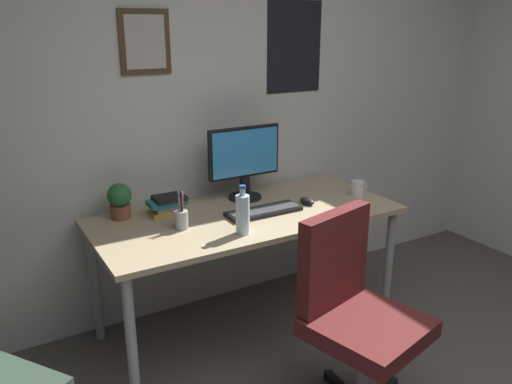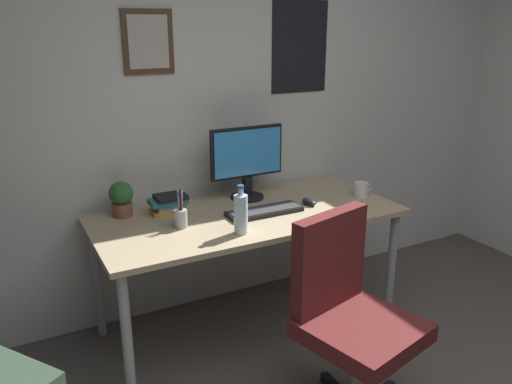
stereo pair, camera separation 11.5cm
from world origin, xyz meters
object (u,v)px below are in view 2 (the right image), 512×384
object	(u,v)px
monitor	(247,160)
coffee_mug_near	(361,190)
water_bottle	(241,213)
book_stack_left	(169,204)
keyboard	(264,211)
pen_cup	(181,217)
office_chair	(348,310)
potted_plant	(121,198)
computer_mouse	(309,202)

from	to	relation	value
monitor	coffee_mug_near	world-z (taller)	monitor
water_bottle	book_stack_left	world-z (taller)	water_bottle
keyboard	pen_cup	xyz separation A→B (m)	(-0.48, 0.02, 0.04)
office_chair	potted_plant	xyz separation A→B (m)	(-0.70, 1.11, 0.30)
office_chair	monitor	distance (m)	1.15
keyboard	water_bottle	xyz separation A→B (m)	(-0.24, -0.20, 0.09)
coffee_mug_near	pen_cup	distance (m)	1.14
monitor	computer_mouse	xyz separation A→B (m)	(0.26, -0.28, -0.22)
pen_cup	book_stack_left	bearing A→B (deg)	85.31
monitor	book_stack_left	size ratio (longest dim) A/B	2.26
office_chair	potted_plant	bearing A→B (deg)	122.43
coffee_mug_near	potted_plant	xyz separation A→B (m)	(-1.37, 0.35, 0.06)
office_chair	coffee_mug_near	xyz separation A→B (m)	(0.66, 0.76, 0.24)
water_bottle	potted_plant	distance (m)	0.70
monitor	pen_cup	size ratio (longest dim) A/B	2.30
office_chair	computer_mouse	xyz separation A→B (m)	(0.30, 0.78, 0.22)
keyboard	book_stack_left	xyz separation A→B (m)	(-0.46, 0.26, 0.04)
office_chair	water_bottle	bearing A→B (deg)	112.37
keyboard	water_bottle	size ratio (longest dim) A/B	1.70
monitor	potted_plant	xyz separation A→B (m)	(-0.74, 0.05, -0.13)
monitor	computer_mouse	bearing A→B (deg)	-46.41
pen_cup	book_stack_left	distance (m)	0.24
office_chair	coffee_mug_near	distance (m)	1.04
keyboard	potted_plant	size ratio (longest dim) A/B	2.21
water_bottle	coffee_mug_near	xyz separation A→B (m)	(0.90, 0.17, -0.06)
computer_mouse	coffee_mug_near	bearing A→B (deg)	-4.29
coffee_mug_near	computer_mouse	bearing A→B (deg)	175.71
potted_plant	book_stack_left	xyz separation A→B (m)	(0.25, -0.07, -0.05)
monitor	pen_cup	distance (m)	0.61
office_chair	potted_plant	distance (m)	1.35
coffee_mug_near	potted_plant	distance (m)	1.41
monitor	coffee_mug_near	distance (m)	0.72
computer_mouse	pen_cup	bearing A→B (deg)	178.76
water_bottle	coffee_mug_near	bearing A→B (deg)	10.93
office_chair	pen_cup	xyz separation A→B (m)	(-0.48, 0.80, 0.25)
computer_mouse	pen_cup	xyz separation A→B (m)	(-0.78, 0.02, 0.04)
office_chair	monitor	size ratio (longest dim) A/B	2.07
monitor	book_stack_left	bearing A→B (deg)	-177.36
potted_plant	computer_mouse	bearing A→B (deg)	-17.87
keyboard	potted_plant	xyz separation A→B (m)	(-0.71, 0.33, 0.09)
keyboard	coffee_mug_near	distance (m)	0.66
keyboard	pen_cup	distance (m)	0.48
water_bottle	potted_plant	world-z (taller)	water_bottle
office_chair	computer_mouse	distance (m)	0.87
coffee_mug_near	pen_cup	size ratio (longest dim) A/B	0.60
book_stack_left	pen_cup	bearing A→B (deg)	-94.69
computer_mouse	coffee_mug_near	world-z (taller)	coffee_mug_near
computer_mouse	keyboard	bearing A→B (deg)	-179.12
office_chair	pen_cup	world-z (taller)	office_chair
office_chair	pen_cup	bearing A→B (deg)	120.88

